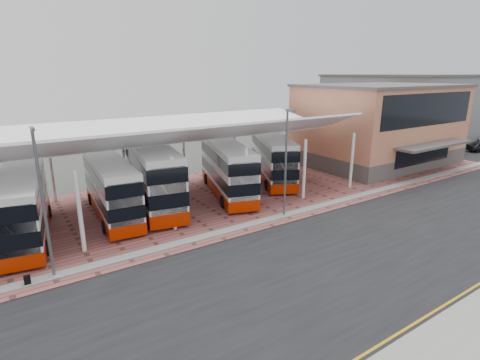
{
  "coord_description": "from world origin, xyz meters",
  "views": [
    {
      "loc": [
        -15.58,
        -14.08,
        10.54
      ],
      "look_at": [
        -1.01,
        7.84,
        2.97
      ],
      "focal_mm": 28.0,
      "sensor_mm": 36.0,
      "label": 1
    }
  ],
  "objects_px": {
    "bus_1": "(24,207)",
    "bus_4": "(227,169)",
    "bus_2": "(111,188)",
    "terminal": "(379,124)",
    "bus_3": "(152,175)",
    "bus_5": "(273,158)"
  },
  "relations": [
    {
      "from": "bus_3",
      "to": "bus_4",
      "type": "xyz_separation_m",
      "value": [
        6.56,
        -1.01,
        -0.22
      ]
    },
    {
      "from": "terminal",
      "to": "bus_3",
      "type": "xyz_separation_m",
      "value": [
        -28.33,
        0.35,
        -2.12
      ]
    },
    {
      "from": "bus_2",
      "to": "bus_3",
      "type": "relative_size",
      "value": 0.85
    },
    {
      "from": "bus_2",
      "to": "bus_3",
      "type": "height_order",
      "value": "bus_3"
    },
    {
      "from": "bus_5",
      "to": "bus_4",
      "type": "bearing_deg",
      "value": -141.17
    },
    {
      "from": "bus_1",
      "to": "bus_2",
      "type": "xyz_separation_m",
      "value": [
        5.82,
        0.95,
        -0.01
      ]
    },
    {
      "from": "terminal",
      "to": "bus_1",
      "type": "relative_size",
      "value": 1.72
    },
    {
      "from": "terminal",
      "to": "bus_5",
      "type": "bearing_deg",
      "value": 177.47
    },
    {
      "from": "bus_2",
      "to": "bus_4",
      "type": "distance_m",
      "value": 10.06
    },
    {
      "from": "bus_4",
      "to": "bus_5",
      "type": "xyz_separation_m",
      "value": [
        6.19,
        1.34,
        -0.02
      ]
    },
    {
      "from": "bus_1",
      "to": "bus_4",
      "type": "xyz_separation_m",
      "value": [
        15.87,
        0.67,
        0.11
      ]
    },
    {
      "from": "bus_4",
      "to": "bus_5",
      "type": "height_order",
      "value": "bus_4"
    },
    {
      "from": "terminal",
      "to": "bus_5",
      "type": "xyz_separation_m",
      "value": [
        -15.59,
        0.69,
        -2.37
      ]
    },
    {
      "from": "bus_5",
      "to": "bus_3",
      "type": "bearing_deg",
      "value": -151.9
    },
    {
      "from": "bus_1",
      "to": "bus_5",
      "type": "xyz_separation_m",
      "value": [
        22.06,
        2.01,
        0.09
      ]
    },
    {
      "from": "bus_1",
      "to": "bus_2",
      "type": "distance_m",
      "value": 5.89
    },
    {
      "from": "bus_4",
      "to": "terminal",
      "type": "bearing_deg",
      "value": 19.38
    },
    {
      "from": "terminal",
      "to": "bus_3",
      "type": "bearing_deg",
      "value": 179.28
    },
    {
      "from": "bus_1",
      "to": "bus_5",
      "type": "distance_m",
      "value": 22.15
    },
    {
      "from": "terminal",
      "to": "bus_1",
      "type": "xyz_separation_m",
      "value": [
        -37.65,
        -1.32,
        -2.46
      ]
    },
    {
      "from": "bus_4",
      "to": "bus_2",
      "type": "bearing_deg",
      "value": -163.89
    },
    {
      "from": "bus_1",
      "to": "bus_4",
      "type": "relative_size",
      "value": 0.95
    }
  ]
}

